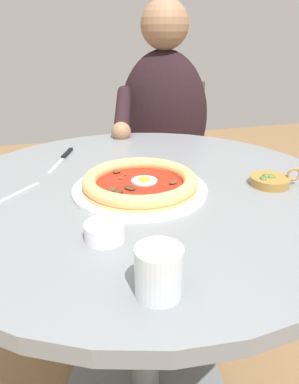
# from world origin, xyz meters

# --- Properties ---
(dining_table) EXTENTS (0.99, 0.99, 0.72)m
(dining_table) POSITION_xyz_m (0.00, 0.00, 0.57)
(dining_table) COLOR gray
(dining_table) RESTS_ON ground
(pizza_on_plate) EXTENTS (0.31, 0.31, 0.04)m
(pizza_on_plate) POSITION_xyz_m (0.03, -0.02, 0.74)
(pizza_on_plate) COLOR white
(pizza_on_plate) RESTS_ON dining_table
(water_glass) EXTENTS (0.07, 0.07, 0.08)m
(water_glass) POSITION_xyz_m (0.38, -0.08, 0.75)
(water_glass) COLOR silver
(water_glass) RESTS_ON dining_table
(steak_knife) EXTENTS (0.19, 0.08, 0.01)m
(steak_knife) POSITION_xyz_m (-0.27, -0.17, 0.72)
(steak_knife) COLOR silver
(steak_knife) RESTS_ON dining_table
(ramekin_capers) EXTENTS (0.07, 0.07, 0.03)m
(ramekin_capers) POSITION_xyz_m (0.22, -0.13, 0.74)
(ramekin_capers) COLOR white
(ramekin_capers) RESTS_ON dining_table
(olive_pan) EXTENTS (0.10, 0.12, 0.04)m
(olive_pan) POSITION_xyz_m (0.08, 0.30, 0.73)
(olive_pan) COLOR olive
(olive_pan) RESTS_ON dining_table
(fork_utensil) EXTENTS (0.14, 0.13, 0.00)m
(fork_utensil) POSITION_xyz_m (-0.02, -0.31, 0.72)
(fork_utensil) COLOR #BCBCC1
(fork_utensil) RESTS_ON dining_table
(diner_person) EXTENTS (0.47, 0.48, 1.18)m
(diner_person) POSITION_xyz_m (-0.68, 0.27, 0.53)
(diner_person) COLOR #282833
(diner_person) RESTS_ON ground
(cafe_chair_diner) EXTENTS (0.52, 0.52, 0.85)m
(cafe_chair_diner) POSITION_xyz_m (-0.81, 0.32, 0.52)
(cafe_chair_diner) COLOR #504A45
(cafe_chair_diner) RESTS_ON ground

